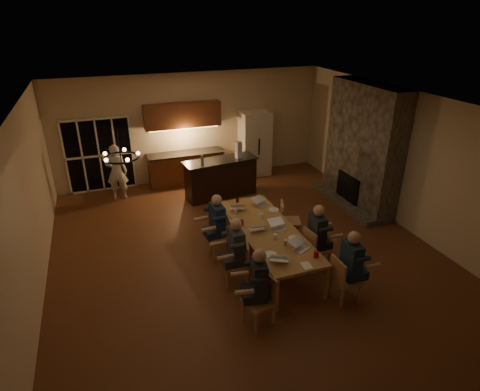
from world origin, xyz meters
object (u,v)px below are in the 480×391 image
Objects in this scene: chair_right_near at (346,279)px; person_right_near at (350,266)px; refrigerator at (255,144)px; mug_front at (275,237)px; chair_left_near at (259,301)px; chair_left_far at (220,237)px; can_silver at (285,243)px; mug_mid at (261,216)px; chair_right_mid at (317,248)px; chair_right_far at (290,221)px; redcup_near at (316,254)px; bar_bottle at (202,160)px; chair_left_mid at (237,264)px; bar_blender at (239,150)px; laptop_f at (262,201)px; laptop_d at (278,224)px; person_left_mid at (236,252)px; laptop_a at (280,254)px; laptop_c at (256,224)px; mug_back at (235,212)px; person_left_near at (259,285)px; can_cola at (237,200)px; chandelier at (121,158)px; bar_island at (221,178)px; redcup_mid at (241,222)px; plate_far at (274,210)px; person_left_far at (217,225)px; plate_near at (295,239)px; laptop_e at (237,204)px; standing_person at (117,172)px; laptop_b at (301,244)px; person_right_mid at (317,236)px; plate_left at (270,255)px.

chair_right_near is 0.26m from person_right_near.
refrigerator reaches higher than mug_front.
chair_left_near is 2.19m from chair_left_far.
chair_left_near is 1.39m from can_silver.
chair_left_far is 0.99m from mug_mid.
chair_left_far is at bearing 177.30° from mug_mid.
chair_right_far is (0.01, 1.22, 0.00)m from chair_right_mid.
redcup_near is 4.59m from bar_bottle.
bar_blender is (1.44, 3.90, 0.86)m from chair_left_mid.
laptop_f is at bearing 93.05° from redcup_near.
bar_blender is (0.39, 3.46, 0.45)m from laptop_d.
person_left_mid reaches higher than laptop_a.
mug_back is (-0.18, 0.77, -0.06)m from laptop_c.
person_left_near is (-1.66, 0.08, 0.24)m from chair_right_near.
laptop_a is 0.49m from can_silver.
chandelier is at bearing -144.37° from can_cola.
bar_island is at bearing 88.76° from mug_front.
chair_right_near is 7.42× the size of redcup_mid.
person_right_near reaches higher than laptop_d.
mug_back is (-0.16, 1.92, -0.06)m from laptop_a.
person_left_mid is at bearing 167.31° from can_silver.
chandelier reaches higher than plate_far.
chair_left_near is 2.89m from chair_right_far.
redcup_mid is 0.99m from plate_far.
plate_far is at bearing 12.49° from person_right_near.
chair_right_far is (1.73, 2.32, 0.00)m from chair_left_near.
chair_right_near is 0.64× the size of person_left_far.
plate_near is at bearing -20.66° from mug_front.
laptop_e is at bearing 89.09° from chair_right_far.
mug_back reaches higher than plate_near.
laptop_e is (-1.85, -3.56, -0.14)m from refrigerator.
bar_bottle is (-1.30, 4.90, 0.76)m from chair_right_near.
bar_bottle is at bearing 59.09° from chandelier.
chair_left_mid is 3.71× the size of bar_bottle.
can_cola is at bearing -93.84° from laptop_e.
standing_person is at bearing 64.37° from chair_right_far.
can_cola is at bearing 104.57° from plate_near.
laptop_b is (2.92, -5.12, 0.08)m from standing_person.
can_silver is at bearing -83.90° from can_cola.
laptop_d is (0.43, 0.99, 0.00)m from laptop_a.
person_right_near is 1.00× the size of person_left_mid.
redcup_mid is (-0.05, -0.51, 0.01)m from mug_back.
chair_right_far is at bearing 50.38° from mug_front.
person_right_mid is 3.01× the size of bar_blender.
mug_back is 1.57m from plate_near.
bar_island is 4.09m from can_silver.
bar_island reaches higher than plate_left.
plate_near is at bearing 132.10° from standing_person.
plate_near and plate_left have the same top height.
person_left_mid is at bearing -110.03° from bar_island.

